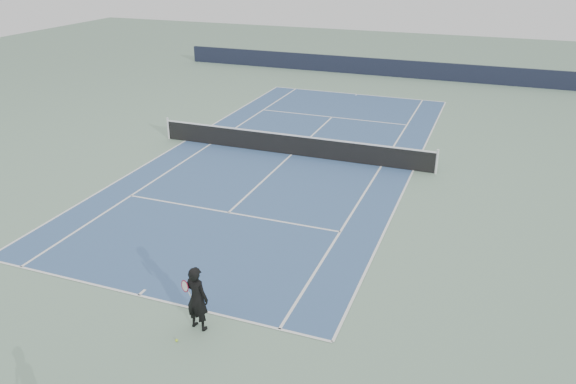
% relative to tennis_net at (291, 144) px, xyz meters
% --- Properties ---
extents(ground, '(80.00, 80.00, 0.00)m').
position_rel_tennis_net_xyz_m(ground, '(0.00, 0.00, -0.50)').
color(ground, gray).
extents(court_surface, '(10.97, 23.77, 0.01)m').
position_rel_tennis_net_xyz_m(court_surface, '(0.00, 0.00, -0.50)').
color(court_surface, '#365581').
rests_on(court_surface, ground).
extents(tennis_net, '(12.90, 0.10, 1.07)m').
position_rel_tennis_net_xyz_m(tennis_net, '(0.00, 0.00, 0.00)').
color(tennis_net, silver).
rests_on(tennis_net, ground).
extents(windscreen_far, '(30.00, 0.25, 1.20)m').
position_rel_tennis_net_xyz_m(windscreen_far, '(0.00, 17.88, 0.10)').
color(windscreen_far, black).
rests_on(windscreen_far, ground).
extents(tennis_player, '(0.81, 0.57, 1.74)m').
position_rel_tennis_net_xyz_m(tennis_player, '(2.21, -12.51, 0.37)').
color(tennis_player, black).
rests_on(tennis_player, ground).
extents(tennis_ball, '(0.07, 0.07, 0.07)m').
position_rel_tennis_net_xyz_m(tennis_ball, '(1.97, -13.18, -0.47)').
color(tennis_ball, '#B7DE2D').
rests_on(tennis_ball, ground).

